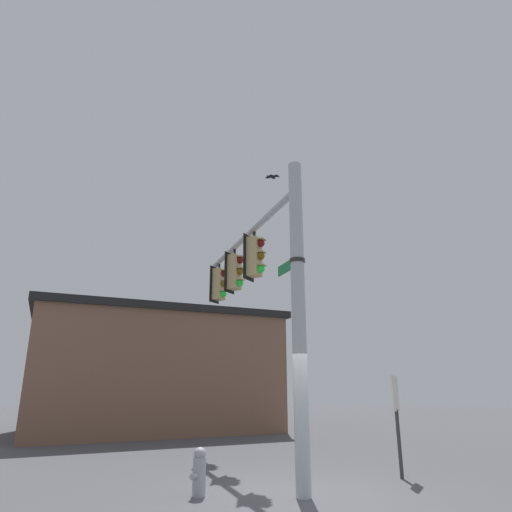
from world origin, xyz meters
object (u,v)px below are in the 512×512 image
object	(u,v)px
street_name_sign	(292,264)
fire_hydrant	(199,471)
historical_marker	(396,409)
traffic_light_mid_inner	(235,272)
traffic_light_nearest_pole	(255,257)
bird_flying	(272,177)
traffic_light_mid_outer	(219,284)

from	to	relation	value
street_name_sign	fire_hydrant	distance (m)	4.35
fire_hydrant	historical_marker	distance (m)	4.56
traffic_light_mid_inner	fire_hydrant	bearing A→B (deg)	22.17
traffic_light_nearest_pole	bird_flying	distance (m)	2.57
traffic_light_mid_inner	fire_hydrant	world-z (taller)	traffic_light_mid_inner
bird_flying	fire_hydrant	xyz separation A→B (m)	(3.05, -0.08, -7.26)
traffic_light_mid_inner	historical_marker	distance (m)	5.82
street_name_sign	fire_hydrant	world-z (taller)	street_name_sign
traffic_light_nearest_pole	historical_marker	size ratio (longest dim) A/B	0.62
traffic_light_mid_outer	street_name_sign	bearing A→B (deg)	48.25
traffic_light_nearest_pole	fire_hydrant	world-z (taller)	traffic_light_nearest_pole
traffic_light_mid_outer	historical_marker	bearing A→B (deg)	75.65
traffic_light_nearest_pole	traffic_light_mid_outer	world-z (taller)	same
traffic_light_mid_inner	street_name_sign	distance (m)	4.14
historical_marker	bird_flying	bearing A→B (deg)	-84.20
fire_hydrant	historical_marker	world-z (taller)	historical_marker
traffic_light_mid_inner	bird_flying	bearing A→B (deg)	69.01
traffic_light_mid_outer	bird_flying	xyz separation A→B (m)	(1.75, 2.87, 2.50)
street_name_sign	historical_marker	bearing A→B (deg)	149.70
traffic_light_nearest_pole	street_name_sign	distance (m)	2.46
bird_flying	historical_marker	xyz separation A→B (m)	(-0.29, 2.85, -6.27)
traffic_light_mid_outer	fire_hydrant	distance (m)	7.31
traffic_light_nearest_pole	fire_hydrant	distance (m)	5.38
traffic_light_mid_inner	traffic_light_mid_outer	size ratio (longest dim) A/B	1.00
fire_hydrant	street_name_sign	bearing A→B (deg)	121.64
traffic_light_mid_inner	historical_marker	world-z (taller)	traffic_light_mid_inner
traffic_light_mid_outer	fire_hydrant	bearing A→B (deg)	30.09
traffic_light_nearest_pole	traffic_light_mid_inner	xyz separation A→B (m)	(-1.15, -1.29, 0.00)
traffic_light_nearest_pole	street_name_sign	bearing A→B (deg)	48.04
traffic_light_mid_inner	street_name_sign	size ratio (longest dim) A/B	1.46
traffic_light_mid_outer	fire_hydrant	xyz separation A→B (m)	(4.80, 2.78, -4.76)
traffic_light_mid_outer	historical_marker	world-z (taller)	traffic_light_mid_outer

